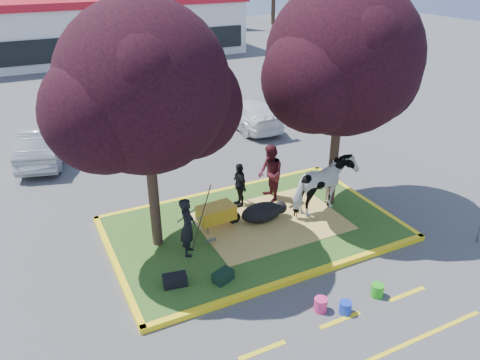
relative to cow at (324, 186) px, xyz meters
name	(u,v)px	position (x,y,z in m)	size (l,w,h in m)	color
ground	(253,230)	(-2.30, 0.20, -1.05)	(90.00, 90.00, 0.00)	#424244
median_island	(253,228)	(-2.30, 0.20, -0.97)	(8.00, 5.00, 0.15)	#264B17
curb_near	(301,277)	(-2.30, -2.38, -0.97)	(8.30, 0.16, 0.15)	yellow
curb_far	(218,192)	(-2.30, 2.78, -0.97)	(8.30, 0.16, 0.15)	yellow
curb_left	(116,265)	(-6.38, 0.20, -0.97)	(0.16, 5.30, 0.15)	yellow
curb_right	(362,199)	(1.78, 0.20, -0.97)	(0.16, 5.30, 0.15)	yellow
straw_bedding	(271,221)	(-1.70, 0.20, -0.89)	(4.20, 3.00, 0.01)	#DFBF5C
tree_purple_left	(145,96)	(-5.08, 0.59, 3.31)	(5.06, 4.20, 6.51)	black
tree_purple_right	(344,65)	(0.62, 0.39, 3.51)	(5.30, 4.40, 6.82)	black
fire_lane_stripe_a	(262,350)	(-4.30, -4.00, -1.05)	(1.10, 0.12, 0.01)	yellow
fire_lane_stripe_b	(340,320)	(-2.30, -4.00, -1.05)	(1.10, 0.12, 0.01)	yellow
fire_lane_stripe_c	(407,294)	(-0.30, -4.00, -1.05)	(1.10, 0.12, 0.01)	yellow
fire_lane_long	(376,357)	(-2.30, -5.20, -1.05)	(6.00, 0.10, 0.01)	yellow
retail_building	(108,25)	(-0.30, 28.19, 1.20)	(20.40, 8.40, 4.40)	silver
cow	(324,186)	(0.00, 0.00, 0.00)	(0.97, 2.13, 1.80)	white
calf	(262,212)	(-1.94, 0.37, -0.62)	(1.30, 0.74, 0.56)	black
handler	(188,227)	(-4.49, -0.23, -0.07)	(0.60, 0.40, 1.66)	black
visitor_a	(270,174)	(-1.06, 1.41, 0.04)	(0.91, 0.71, 1.88)	#45131C
visitor_b	(239,185)	(-2.10, 1.53, -0.17)	(0.85, 0.36, 1.46)	black
wheelbarrow	(217,213)	(-3.30, 0.61, -0.41)	(1.90, 0.69, 0.72)	black
gear_bag_dark	(175,280)	(-5.28, -1.36, -0.75)	(0.57, 0.31, 0.29)	black
gear_bag_green	(223,276)	(-4.16, -1.72, -0.76)	(0.50, 0.31, 0.27)	black
bucket_green	(377,290)	(-1.00, -3.71, -0.88)	(0.31, 0.31, 0.33)	green
bucket_pink	(321,305)	(-2.52, -3.52, -0.88)	(0.31, 0.31, 0.33)	#D12E6C
bucket_blue	(345,308)	(-2.06, -3.85, -0.90)	(0.29, 0.29, 0.31)	#1836C7
car_silver	(45,144)	(-7.19, 8.42, -0.35)	(1.48, 4.24, 1.40)	#93969A
car_red	(160,125)	(-2.41, 8.79, -0.43)	(2.05, 4.44, 1.23)	maroon
car_white	(249,114)	(1.76, 8.35, -0.41)	(1.79, 4.41, 1.28)	white
car_grey	(321,103)	(5.70, 8.20, -0.37)	(1.43, 4.10, 1.35)	slate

